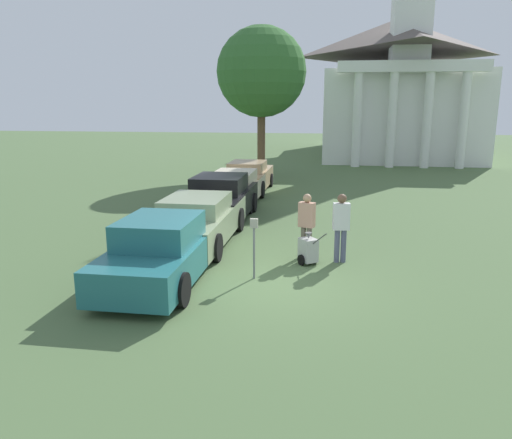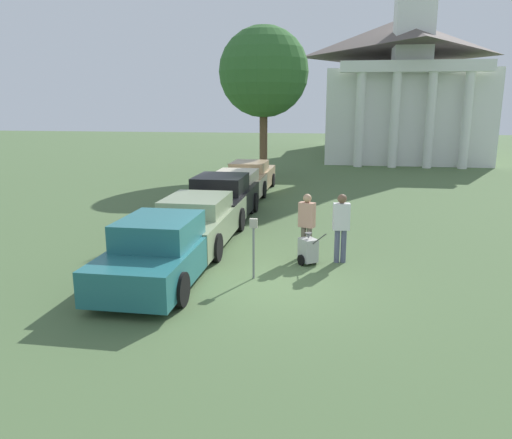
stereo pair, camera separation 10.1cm
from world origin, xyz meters
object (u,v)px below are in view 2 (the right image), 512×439
Objects in this scene: church at (398,86)px; equipment_cart at (308,250)px; parked_car_tan at (250,177)px; parked_car_sage at (198,221)px; person_supervisor at (341,224)px; parked_car_black at (222,199)px; person_worker at (307,222)px; parked_car_teal at (163,251)px; parked_car_cream at (237,189)px; parking_meter at (254,237)px.

equipment_cart is at bearing -100.27° from church.
parked_car_sage is at bearing -89.64° from parked_car_tan.
parked_car_sage is 2.93× the size of person_supervisor.
person_supervisor reaches higher than parked_car_sage.
parked_car_sage is at bearing -107.08° from church.
parked_car_black is (-0.00, 3.12, 0.05)m from parked_car_sage.
parked_car_sage is at bearing 6.01° from person_worker.
parked_car_black is at bearing -109.04° from church.
person_supervisor is (4.13, 1.98, 0.33)m from parked_car_teal.
parking_meter reaches higher than parked_car_cream.
person_supervisor reaches higher than person_worker.
person_worker is (3.23, -6.76, 0.32)m from parked_car_cream.
parked_car_teal is 6.29m from parked_car_black.
parked_car_tan is at bearing 90.36° from parked_car_sage.
parked_car_teal is 0.93× the size of parked_car_cream.
church reaches higher than parked_car_teal.
equipment_cart is (0.08, -0.61, -0.61)m from person_worker.
person_supervisor is (4.13, -7.06, 0.37)m from parked_car_cream.
parked_car_black is at bearing -29.78° from person_worker.
parked_car_black is 6.03m from parked_car_tan.
parked_car_sage is (0.00, 3.17, -0.01)m from parked_car_teal.
parking_meter is 2.19m from person_worker.
parking_meter is at bearing -52.49° from parked_car_sage.
parked_car_black reaches higher than parked_car_tan.
church is (8.73, 22.53, 4.76)m from parked_car_cream.
parked_car_teal is 3.96m from person_worker.
parked_car_teal is 33.09m from church.
parked_car_black is 27.15m from church.
parked_car_teal is 2.15m from parking_meter.
parked_car_cream is at bearing -43.11° from person_worker.
person_supervisor is at bearing -59.32° from parked_car_cream.
church is at bearing -107.25° from person_supervisor.
parked_car_tan is at bearing 70.80° from equipment_cart.
parked_car_black is 2.75m from parked_car_cream.
church reaches higher than parked_car_sage.
person_worker is at bearing -14.98° from parked_car_sage.
parked_car_sage is 3.05× the size of person_worker.
person_supervisor reaches higher than parked_car_black.
equipment_cart is at bearing 27.24° from parked_car_teal.
parking_meter is 1.46× the size of equipment_cart.
church reaches higher than parked_car_black.
parked_car_teal is at bearing 17.25° from person_supervisor.
parking_meter reaches higher than parked_car_sage.
parked_car_cream is (-0.00, 5.87, -0.02)m from parked_car_sage.
parking_meter is (2.09, -8.63, 0.34)m from parked_car_cream.
equipment_cart is (3.31, -10.64, -0.28)m from parked_car_tan.
parked_car_teal is 0.24× the size of church.
parked_car_sage is 3.47m from parking_meter.
church reaches higher than equipment_cart.
person_supervisor is 30.26m from church.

